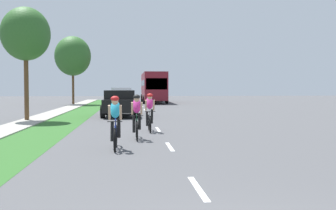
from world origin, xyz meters
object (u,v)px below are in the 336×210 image
at_px(street_tree_far, 73,56).
at_px(street_tree_near, 26,34).
at_px(pickup_black, 120,103).
at_px(cyclist_distant, 150,112).
at_px(sedan_blue, 149,94).
at_px(cyclist_lead, 115,122).
at_px(bus_maroon, 153,86).
at_px(cyclist_trailing, 137,116).
at_px(suv_silver, 122,97).

bearing_deg(street_tree_far, street_tree_near, -89.15).
bearing_deg(pickup_black, street_tree_far, 106.71).
relative_size(cyclist_distant, sedan_blue, 0.40).
distance_m(cyclist_lead, cyclist_distant, 4.78).
relative_size(cyclist_distant, street_tree_near, 0.28).
bearing_deg(sedan_blue, bus_maroon, -90.94).
distance_m(cyclist_trailing, pickup_black, 11.26).
height_order(pickup_black, street_tree_far, street_tree_far).
relative_size(pickup_black, sedan_blue, 1.19).
bearing_deg(sedan_blue, cyclist_trailing, -93.24).
height_order(cyclist_distant, pickup_black, pickup_black).
height_order(cyclist_lead, pickup_black, pickup_black).
height_order(cyclist_lead, cyclist_distant, same).
distance_m(cyclist_distant, sedan_blue, 48.44).
bearing_deg(pickup_black, cyclist_distant, -80.89).
height_order(bus_maroon, street_tree_far, street_tree_far).
relative_size(cyclist_lead, cyclist_trailing, 1.00).
xyz_separation_m(pickup_black, bus_maroon, (3.44, 22.41, 1.15)).
bearing_deg(cyclist_distant, suv_silver, 94.43).
xyz_separation_m(cyclist_distant, street_tree_near, (-6.39, 5.97, 3.87)).
relative_size(cyclist_distant, suv_silver, 0.37).
bearing_deg(cyclist_trailing, cyclist_lead, -106.64).
xyz_separation_m(pickup_black, street_tree_near, (-4.97, -2.89, 3.85)).
bearing_deg(street_tree_near, pickup_black, 30.14).
bearing_deg(cyclist_lead, pickup_black, 90.76).
relative_size(suv_silver, street_tree_near, 0.76).
bearing_deg(sedan_blue, street_tree_far, -112.27).
relative_size(cyclist_trailing, bus_maroon, 0.15).
distance_m(cyclist_lead, street_tree_far, 31.80).
relative_size(cyclist_distant, street_tree_far, 0.24).
distance_m(cyclist_distant, suv_silver, 19.47).
distance_m(cyclist_trailing, suv_silver, 21.81).
bearing_deg(cyclist_distant, bus_maroon, 86.30).
bearing_deg(suv_silver, sedan_blue, 82.52).
distance_m(bus_maroon, street_tree_near, 26.80).
relative_size(cyclist_trailing, sedan_blue, 0.40).
relative_size(cyclist_trailing, pickup_black, 0.34).
distance_m(cyclist_distant, pickup_black, 8.96).
distance_m(cyclist_lead, pickup_black, 13.47).
xyz_separation_m(cyclist_trailing, suv_silver, (-0.93, 21.79, 0.14)).
bearing_deg(cyclist_lead, street_tree_near, 115.95).
relative_size(pickup_black, bus_maroon, 0.44).
relative_size(pickup_black, street_tree_near, 0.83).
relative_size(cyclist_lead, bus_maroon, 0.15).
bearing_deg(street_tree_far, pickup_black, -73.29).
xyz_separation_m(sedan_blue, street_tree_far, (-9.00, -21.97, 4.31)).
bearing_deg(sedan_blue, street_tree_near, -101.58).
height_order(cyclist_lead, bus_maroon, bus_maroon).
relative_size(sedan_blue, street_tree_near, 0.70).
bearing_deg(cyclist_lead, bus_maroon, 84.80).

